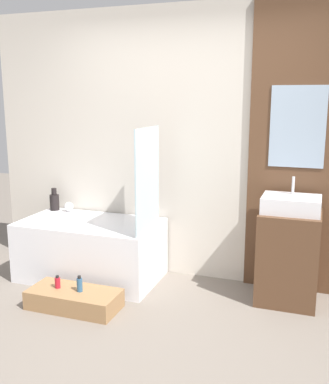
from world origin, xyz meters
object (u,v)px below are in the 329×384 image
Objects in this scene: wooden_step_bench at (74,299)px; vase_tall_dark at (54,201)px; sink at (291,204)px; bottle_soap_secondary at (80,284)px; bottle_soap_primary at (58,282)px; vase_round_light at (69,207)px; bathtub at (91,249)px.

vase_tall_dark is at bearing 129.37° from wooden_step_bench.
wooden_step_bench is 1.62× the size of sink.
sink reaches higher than bottle_soap_secondary.
vase_round_light is at bearing 114.97° from bottle_soap_primary.
sink is 2.29m from vase_round_light.
wooden_step_bench is at bearing 0.00° from bottle_soap_primary.
bottle_soap_primary is (-1.84, -0.76, -0.66)m from sink.
wooden_step_bench is at bearing -57.61° from vase_round_light.
bathtub is 1.96m from sink.
bottle_soap_primary is at bearing 180.00° from wooden_step_bench.
bathtub is 1.72× the size of wooden_step_bench.
wooden_step_bench is at bearing 180.00° from bottle_soap_secondary.
bottle_soap_secondary is at bearing -55.09° from vase_round_light.
vase_round_light is 1.19m from bottle_soap_secondary.
sink reaches higher than vase_round_light.
wooden_step_bench is 3.28× the size of vase_tall_dark.
bottle_soap_secondary is at bearing -48.52° from vase_tall_dark.
vase_tall_dark reaches higher than vase_round_light.
vase_round_light is (-0.40, 0.28, 0.33)m from bathtub.
bathtub is 0.59m from vase_round_light.
vase_tall_dark reaches higher than bottle_soap_primary.
bathtub is at bearing 92.59° from bottle_soap_primary.
sink is 2.09m from bottle_soap_primary.
bathtub is 0.70m from wooden_step_bench.
bathtub is 0.69m from bottle_soap_secondary.
bathtub is 12.11× the size of bottle_soap_primary.
bathtub is 5.66× the size of vase_tall_dark.
vase_tall_dark is 2.42× the size of vase_round_light.
vase_round_light is 1.10m from bottle_soap_primary.
vase_round_light is (0.17, 0.00, -0.05)m from vase_tall_dark.
bottle_soap_primary is at bearing -56.91° from vase_tall_dark.
bathtub is at bearing 110.73° from bottle_soap_secondary.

